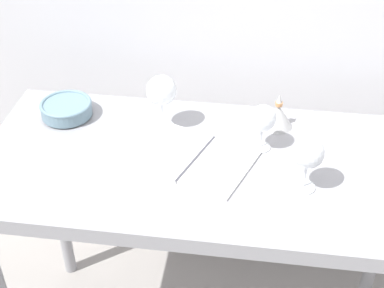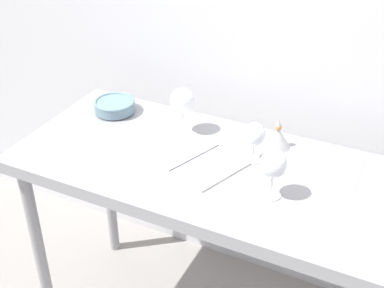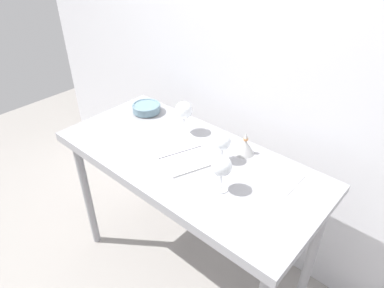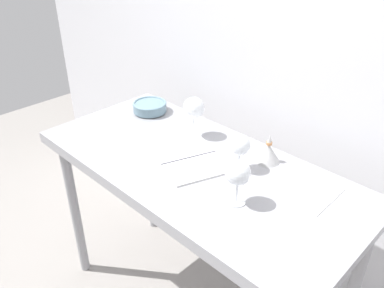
{
  "view_description": "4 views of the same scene",
  "coord_description": "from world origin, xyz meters",
  "px_view_note": "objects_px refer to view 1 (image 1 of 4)",
  "views": [
    {
      "loc": [
        0.12,
        -1.27,
        1.91
      ],
      "look_at": [
        -0.05,
        0.01,
        0.94
      ],
      "focal_mm": 50.54,
      "sensor_mm": 36.0,
      "label": 1
    },
    {
      "loc": [
        0.65,
        -1.44,
        1.96
      ],
      "look_at": [
        -0.06,
        0.02,
        0.95
      ],
      "focal_mm": 49.13,
      "sensor_mm": 36.0,
      "label": 2
    },
    {
      "loc": [
        0.95,
        -1.03,
        1.91
      ],
      "look_at": [
        0.01,
        0.02,
        0.96
      ],
      "focal_mm": 31.99,
      "sensor_mm": 36.0,
      "label": 3
    },
    {
      "loc": [
        0.94,
        -0.98,
        1.78
      ],
      "look_at": [
        -0.07,
        0.04,
        0.94
      ],
      "focal_mm": 37.04,
      "sensor_mm": 36.0,
      "label": 4
    }
  ],
  "objects_px": {
    "wine_glass_near_right": "(308,154)",
    "tasting_sheet_upper": "(347,143)",
    "wine_glass_far_right": "(263,119)",
    "tasting_bowl": "(66,108)",
    "open_notebook": "(196,159)",
    "wine_glass_far_left": "(161,92)",
    "decanter_funnel": "(278,115)"
  },
  "relations": [
    {
      "from": "wine_glass_near_right",
      "to": "tasting_sheet_upper",
      "type": "xyz_separation_m",
      "value": [
        0.14,
        0.23,
        -0.12
      ]
    },
    {
      "from": "wine_glass_far_right",
      "to": "tasting_bowl",
      "type": "relative_size",
      "value": 0.88
    },
    {
      "from": "wine_glass_near_right",
      "to": "open_notebook",
      "type": "distance_m",
      "value": 0.35
    },
    {
      "from": "wine_glass_far_left",
      "to": "open_notebook",
      "type": "height_order",
      "value": "wine_glass_far_left"
    },
    {
      "from": "open_notebook",
      "to": "tasting_bowl",
      "type": "bearing_deg",
      "value": 179.46
    },
    {
      "from": "wine_glass_near_right",
      "to": "open_notebook",
      "type": "xyz_separation_m",
      "value": [
        -0.32,
        0.08,
        -0.12
      ]
    },
    {
      "from": "open_notebook",
      "to": "decanter_funnel",
      "type": "height_order",
      "value": "decanter_funnel"
    },
    {
      "from": "wine_glass_far_left",
      "to": "wine_glass_far_right",
      "type": "relative_size",
      "value": 1.24
    },
    {
      "from": "wine_glass_near_right",
      "to": "wine_glass_far_left",
      "type": "bearing_deg",
      "value": 151.5
    },
    {
      "from": "decanter_funnel",
      "to": "tasting_bowl",
      "type": "bearing_deg",
      "value": -176.8
    },
    {
      "from": "tasting_bowl",
      "to": "decanter_funnel",
      "type": "distance_m",
      "value": 0.7
    },
    {
      "from": "wine_glass_near_right",
      "to": "tasting_sheet_upper",
      "type": "height_order",
      "value": "wine_glass_near_right"
    },
    {
      "from": "open_notebook",
      "to": "decanter_funnel",
      "type": "relative_size",
      "value": 3.2
    },
    {
      "from": "wine_glass_far_left",
      "to": "tasting_bowl",
      "type": "bearing_deg",
      "value": 177.03
    },
    {
      "from": "wine_glass_far_left",
      "to": "decanter_funnel",
      "type": "bearing_deg",
      "value": 8.64
    },
    {
      "from": "wine_glass_far_right",
      "to": "open_notebook",
      "type": "height_order",
      "value": "wine_glass_far_right"
    },
    {
      "from": "wine_glass_far_right",
      "to": "decanter_funnel",
      "type": "relative_size",
      "value": 1.24
    },
    {
      "from": "wine_glass_far_left",
      "to": "wine_glass_near_right",
      "type": "height_order",
      "value": "wine_glass_far_left"
    },
    {
      "from": "tasting_sheet_upper",
      "to": "decanter_funnel",
      "type": "relative_size",
      "value": 1.69
    },
    {
      "from": "wine_glass_far_left",
      "to": "tasting_bowl",
      "type": "xyz_separation_m",
      "value": [
        -0.33,
        0.02,
        -0.1
      ]
    },
    {
      "from": "tasting_bowl",
      "to": "wine_glass_far_left",
      "type": "bearing_deg",
      "value": -2.97
    },
    {
      "from": "wine_glass_near_right",
      "to": "open_notebook",
      "type": "height_order",
      "value": "wine_glass_near_right"
    },
    {
      "from": "wine_glass_near_right",
      "to": "decanter_funnel",
      "type": "height_order",
      "value": "wine_glass_near_right"
    },
    {
      "from": "wine_glass_near_right",
      "to": "decanter_funnel",
      "type": "relative_size",
      "value": 1.4
    },
    {
      "from": "open_notebook",
      "to": "tasting_bowl",
      "type": "relative_size",
      "value": 2.26
    },
    {
      "from": "tasting_bowl",
      "to": "wine_glass_far_right",
      "type": "bearing_deg",
      "value": -7.74
    },
    {
      "from": "wine_glass_near_right",
      "to": "tasting_bowl",
      "type": "height_order",
      "value": "wine_glass_near_right"
    },
    {
      "from": "open_notebook",
      "to": "wine_glass_far_left",
      "type": "bearing_deg",
      "value": 149.78
    },
    {
      "from": "wine_glass_far_left",
      "to": "tasting_bowl",
      "type": "height_order",
      "value": "wine_glass_far_left"
    },
    {
      "from": "wine_glass_far_left",
      "to": "wine_glass_far_right",
      "type": "bearing_deg",
      "value": -12.53
    },
    {
      "from": "wine_glass_far_right",
      "to": "open_notebook",
      "type": "relative_size",
      "value": 0.39
    },
    {
      "from": "wine_glass_far_right",
      "to": "decanter_funnel",
      "type": "xyz_separation_m",
      "value": [
        0.05,
        0.13,
        -0.06
      ]
    }
  ]
}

